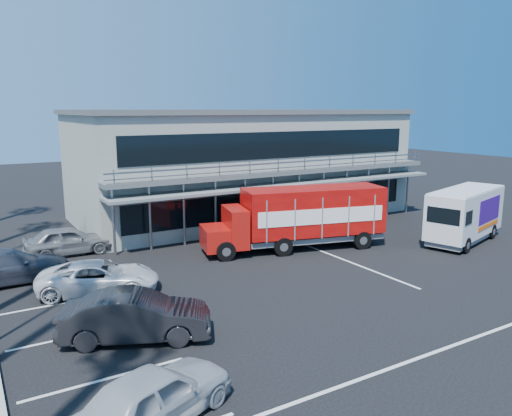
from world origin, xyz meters
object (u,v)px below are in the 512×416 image
red_truck (301,216)px  white_van (465,214)px  parked_car_b (136,316)px  parked_car_a (154,396)px

red_truck → white_van: 9.33m
red_truck → white_van: bearing=-8.4°
red_truck → parked_car_b: 12.47m
parked_car_a → red_truck: bearing=-71.6°
white_van → parked_car_b: white_van is taller
red_truck → parked_car_a: size_ratio=2.35×
white_van → parked_car_a: size_ratio=1.53×
white_van → parked_car_b: 19.66m
red_truck → parked_car_b: size_ratio=2.09×
parked_car_a → parked_car_b: bearing=-35.9°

